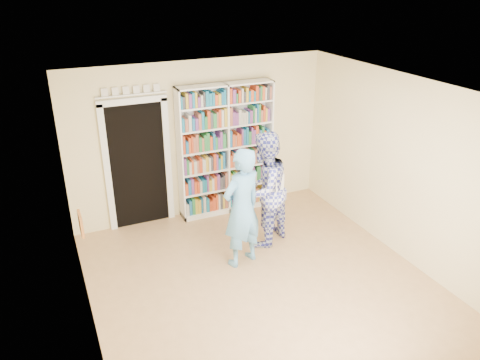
# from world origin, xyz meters

# --- Properties ---
(floor) EXTENTS (5.00, 5.00, 0.00)m
(floor) POSITION_xyz_m (0.00, 0.00, 0.00)
(floor) COLOR #AB7F52
(floor) RESTS_ON ground
(ceiling) EXTENTS (5.00, 5.00, 0.00)m
(ceiling) POSITION_xyz_m (0.00, 0.00, 2.70)
(ceiling) COLOR white
(ceiling) RESTS_ON wall_back
(wall_back) EXTENTS (4.50, 0.00, 4.50)m
(wall_back) POSITION_xyz_m (0.00, 2.50, 1.35)
(wall_back) COLOR #F4E6A8
(wall_back) RESTS_ON floor
(wall_left) EXTENTS (0.00, 5.00, 5.00)m
(wall_left) POSITION_xyz_m (-2.25, 0.00, 1.35)
(wall_left) COLOR #F4E6A8
(wall_left) RESTS_ON floor
(wall_right) EXTENTS (0.00, 5.00, 5.00)m
(wall_right) POSITION_xyz_m (2.25, 0.00, 1.35)
(wall_right) COLOR #F4E6A8
(wall_right) RESTS_ON floor
(bookshelf) EXTENTS (1.68, 0.32, 2.31)m
(bookshelf) POSITION_xyz_m (0.40, 2.34, 1.17)
(bookshelf) COLOR white
(bookshelf) RESTS_ON floor
(doorway) EXTENTS (1.10, 0.08, 2.43)m
(doorway) POSITION_xyz_m (-1.10, 2.48, 1.18)
(doorway) COLOR black
(doorway) RESTS_ON floor
(wall_art) EXTENTS (0.03, 0.25, 0.25)m
(wall_art) POSITION_xyz_m (-2.23, 0.20, 1.40)
(wall_art) COLOR brown
(wall_art) RESTS_ON wall_left
(man_blue) EXTENTS (0.76, 0.61, 1.80)m
(man_blue) POSITION_xyz_m (-0.04, 0.69, 0.90)
(man_blue) COLOR #5D9FD0
(man_blue) RESTS_ON floor
(man_plaid) EXTENTS (1.12, 1.04, 1.84)m
(man_plaid) POSITION_xyz_m (0.51, 1.08, 0.92)
(man_plaid) COLOR #323598
(man_plaid) RESTS_ON floor
(paper_sheet) EXTENTS (0.20, 0.11, 0.31)m
(paper_sheet) POSITION_xyz_m (0.68, 0.88, 1.05)
(paper_sheet) COLOR white
(paper_sheet) RESTS_ON man_plaid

